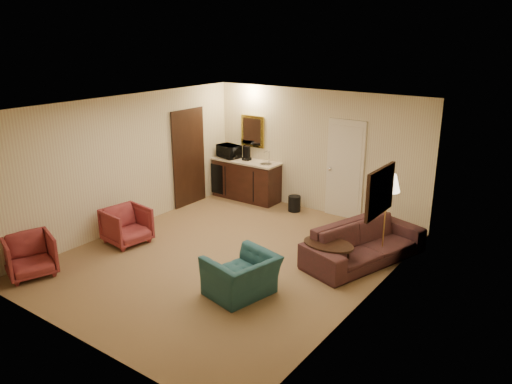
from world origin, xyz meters
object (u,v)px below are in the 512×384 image
sofa (365,237)px  floor_lamp (385,218)px  rose_chair_near (127,224)px  rose_chair_far (29,254)px  teal_armchair (241,269)px  microwave (229,150)px  wetbar_cabinet (246,180)px  coffee_table (328,257)px  coffee_maker (247,153)px  waste_bin (294,204)px

sofa → floor_lamp: floor_lamp is taller
sofa → rose_chair_near: bearing=133.2°
sofa → rose_chair_far: size_ratio=3.06×
teal_armchair → microwave: microwave is taller
teal_armchair → rose_chair_near: (-2.86, 0.30, -0.05)m
teal_armchair → sofa: bearing=167.5°
sofa → rose_chair_far: bearing=148.9°
wetbar_cabinet → coffee_table: (3.28, -2.19, -0.22)m
floor_lamp → microwave: (-4.34, 1.30, 0.33)m
wetbar_cabinet → coffee_maker: size_ratio=5.08×
teal_armchair → microwave: (-3.11, 3.60, 0.69)m
rose_chair_near → coffee_maker: coffee_maker is taller
rose_chair_near → coffee_table: (3.53, 1.13, -0.13)m
rose_chair_near → waste_bin: rose_chair_near is taller
wetbar_cabinet → teal_armchair: wetbar_cabinet is taller
waste_bin → microwave: microwave is taller
floor_lamp → coffee_maker: (-3.85, 1.35, 0.31)m
sofa → rose_chair_near: sofa is taller
sofa → rose_chair_far: 5.44m
rose_chair_near → coffee_maker: bearing=3.0°
sofa → teal_armchair: size_ratio=2.35×
wetbar_cabinet → rose_chair_far: 5.10m
teal_armchair → microwave: 4.81m
wetbar_cabinet → teal_armchair: size_ratio=1.72×
rose_chair_near → coffee_table: size_ratio=0.88×
teal_armchair → rose_chair_near: teal_armchair is taller
floor_lamp → coffee_maker: 4.10m
rose_chair_far → waste_bin: (1.85, 5.00, -0.20)m
waste_bin → coffee_maker: (-1.35, 0.10, 0.91)m
sofa → teal_armchair: 2.34m
wetbar_cabinet → rose_chair_near: 3.33m
sofa → floor_lamp: bearing=-37.0°
rose_chair_near → teal_armchair: bearing=-88.7°
rose_chair_near → waste_bin: (1.60, 3.25, -0.20)m
floor_lamp → waste_bin: (-2.50, 1.25, -0.60)m
wetbar_cabinet → sofa: 3.90m
coffee_table → teal_armchair: bearing=-115.0°
floor_lamp → rose_chair_near: bearing=-154.0°
coffee_maker → waste_bin: bearing=-9.4°
sofa → coffee_maker: (-3.60, 1.52, 0.64)m
wetbar_cabinet → sofa: bearing=-22.6°
waste_bin → microwave: (-1.84, 0.05, 0.93)m
wetbar_cabinet → teal_armchair: bearing=-54.2°
sofa → coffee_maker: coffee_maker is taller
sofa → rose_chair_far: sofa is taller
microwave → sofa: bearing=-8.0°
sofa → waste_bin: (-2.25, 1.43, -0.27)m
wetbar_cabinet → coffee_table: wetbar_cabinet is taller
sofa → teal_armchair: (-0.99, -2.12, -0.02)m
wetbar_cabinet → sofa: size_ratio=0.73×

